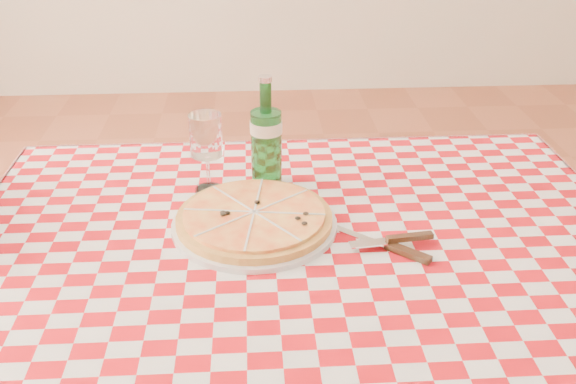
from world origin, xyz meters
name	(u,v)px	position (x,y,z in m)	size (l,w,h in m)	color
dining_table	(300,276)	(0.00, 0.00, 0.66)	(1.20, 0.80, 0.75)	brown
tablecloth	(300,236)	(0.00, 0.00, 0.75)	(1.30, 0.90, 0.01)	#9D0910
pizza_plate	(254,217)	(-0.09, 0.03, 0.78)	(0.32, 0.32, 0.04)	gold
water_bottle	(266,132)	(-0.06, 0.21, 0.88)	(0.07, 0.07, 0.25)	#196523
wine_glass	(207,153)	(-0.18, 0.19, 0.85)	(0.07, 0.07, 0.17)	white
cutlery	(387,242)	(0.16, -0.06, 0.77)	(0.23, 0.19, 0.02)	silver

